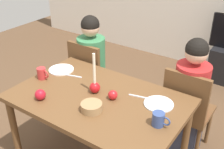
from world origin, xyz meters
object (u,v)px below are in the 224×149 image
object	(u,v)px
person_left_child	(92,69)
plate_right	(159,104)
dining_table	(98,106)
person_right_child	(189,101)
mug_right	(159,119)
plate_left	(61,70)
candle_centerpiece	(95,85)
bowl_walnuts	(92,107)
apple_by_left_plate	(113,95)
mug_left	(42,73)
chair_right	(187,108)
apple_near_candle	(40,95)
chair_left	(90,74)

from	to	relation	value
person_left_child	plate_right	world-z (taller)	person_left_child
plate_right	dining_table	bearing A→B (deg)	-157.70
person_right_child	mug_right	distance (m)	0.72
plate_left	mug_right	size ratio (longest dim) A/B	1.78
candle_centerpiece	bowl_walnuts	distance (m)	0.26
person_right_child	apple_by_left_plate	xyz separation A→B (m)	(-0.43, -0.59, 0.22)
plate_right	mug_left	size ratio (longest dim) A/B	1.82
person_right_child	plate_left	xyz separation A→B (m)	(-1.12, -0.46, 0.19)
mug_right	apple_by_left_plate	xyz separation A→B (m)	(-0.45, 0.09, -0.01)
plate_left	dining_table	bearing A→B (deg)	-17.33
mug_right	bowl_walnuts	xyz separation A→B (m)	(-0.49, -0.13, -0.02)
chair_right	candle_centerpiece	xyz separation A→B (m)	(-0.61, -0.56, 0.31)
candle_centerpiece	mug_left	world-z (taller)	candle_centerpiece
mug_left	bowl_walnuts	world-z (taller)	mug_left
mug_left	apple_near_candle	distance (m)	0.35
dining_table	mug_left	bearing A→B (deg)	-176.69
chair_right	candle_centerpiece	size ratio (longest dim) A/B	2.55
person_right_child	plate_left	world-z (taller)	person_right_child
apple_near_candle	candle_centerpiece	bearing A→B (deg)	48.37
person_right_child	chair_right	bearing A→B (deg)	-90.00
mug_left	person_left_child	bearing A→B (deg)	87.62
person_left_child	chair_right	bearing A→B (deg)	-1.66
apple_near_candle	mug_right	bearing A→B (deg)	14.47
dining_table	mug_right	world-z (taller)	mug_right
chair_right	mug_right	xyz separation A→B (m)	(0.01, -0.65, 0.29)
plate_right	bowl_walnuts	size ratio (longest dim) A/B	1.42
person_right_child	apple_by_left_plate	distance (m)	0.77
candle_centerpiece	mug_right	xyz separation A→B (m)	(0.62, -0.09, -0.02)
person_right_child	bowl_walnuts	size ratio (longest dim) A/B	7.21
person_left_child	mug_right	xyz separation A→B (m)	(1.13, -0.68, 0.23)
chair_left	plate_left	xyz separation A→B (m)	(-0.00, -0.43, 0.24)
candle_centerpiece	apple_by_left_plate	size ratio (longest dim) A/B	4.56
chair_right	person_left_child	size ratio (longest dim) A/B	0.77
apple_near_candle	apple_by_left_plate	xyz separation A→B (m)	(0.47, 0.33, -0.01)
plate_left	mug_left	xyz separation A→B (m)	(-0.03, -0.21, 0.05)
bowl_walnuts	apple_near_candle	bearing A→B (deg)	-165.42
chair_right	mug_left	xyz separation A→B (m)	(-1.14, -0.64, 0.29)
mug_right	bowl_walnuts	size ratio (longest dim) A/B	0.82
plate_left	chair_right	bearing A→B (deg)	21.01
person_right_child	apple_by_left_plate	size ratio (longest dim) A/B	15.16
apple_near_candle	apple_by_left_plate	world-z (taller)	apple_near_candle
plate_left	apple_by_left_plate	bearing A→B (deg)	-10.81
chair_left	person_left_child	xyz separation A→B (m)	(0.00, 0.03, 0.06)
chair_right	bowl_walnuts	size ratio (longest dim) A/B	5.54
chair_right	plate_left	world-z (taller)	chair_right
dining_table	plate_left	xyz separation A→B (m)	(-0.57, 0.18, 0.09)
dining_table	apple_near_candle	xyz separation A→B (m)	(-0.36, -0.28, 0.13)
chair_right	person_left_child	world-z (taller)	person_left_child
apple_by_left_plate	mug_right	bearing A→B (deg)	-11.68
chair_left	mug_left	size ratio (longest dim) A/B	7.08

